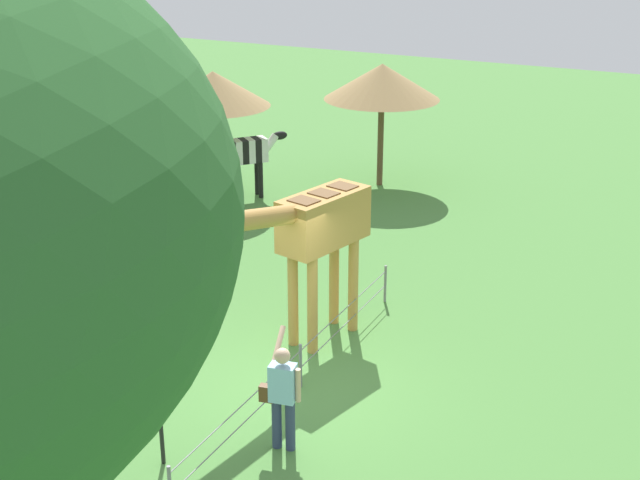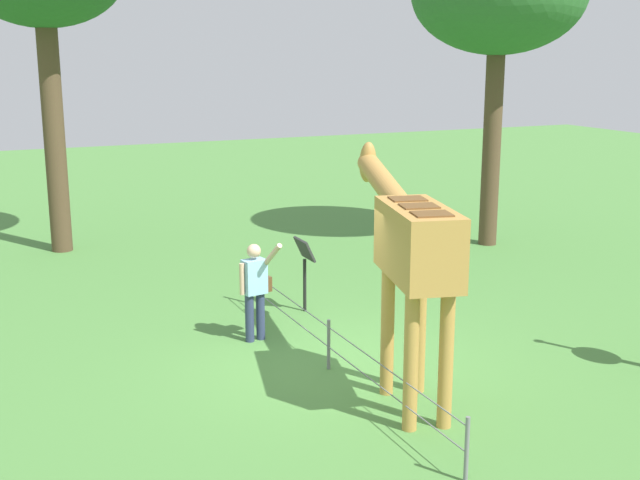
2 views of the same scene
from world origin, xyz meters
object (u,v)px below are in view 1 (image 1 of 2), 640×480
(visitor, at_px, (282,392))
(info_sign, at_px, (159,403))
(shade_hut_near, at_px, (80,113))
(giraffe, at_px, (312,230))
(ostrich, at_px, (148,233))
(shade_hut_aside, at_px, (213,89))
(shade_hut_far, at_px, (382,82))
(zebra, at_px, (246,154))

(visitor, height_order, info_sign, visitor)
(shade_hut_near, height_order, info_sign, shade_hut_near)
(giraffe, height_order, visitor, giraffe)
(shade_hut_near, relative_size, info_sign, 2.32)
(giraffe, relative_size, shade_hut_near, 1.22)
(ostrich, bearing_deg, shade_hut_aside, -160.70)
(shade_hut_near, xyz_separation_m, shade_hut_far, (-5.64, 5.18, 0.19))
(shade_hut_far, xyz_separation_m, shade_hut_aside, (2.85, -3.34, 0.03))
(giraffe, bearing_deg, ostrich, -99.20)
(visitor, height_order, zebra, visitor)
(shade_hut_far, xyz_separation_m, info_sign, (12.90, 2.19, -1.84))
(giraffe, height_order, shade_hut_aside, shade_hut_aside)
(giraffe, xyz_separation_m, ostrich, (-0.63, -3.90, -0.93))
(shade_hut_far, bearing_deg, giraffe, 15.43)
(zebra, xyz_separation_m, info_sign, (10.38, 4.85, -0.21))
(visitor, bearing_deg, shade_hut_near, -125.54)
(ostrich, relative_size, info_sign, 1.70)
(visitor, xyz_separation_m, shade_hut_far, (-11.84, -3.49, 1.89))
(giraffe, xyz_separation_m, info_sign, (4.03, -0.25, -1.16))
(zebra, distance_m, shade_hut_far, 4.01)
(giraffe, xyz_separation_m, shade_hut_near, (-3.23, -7.63, 0.50))
(ostrich, distance_m, shade_hut_near, 4.77)
(giraffe, relative_size, shade_hut_aside, 1.14)
(shade_hut_aside, bearing_deg, info_sign, 28.83)
(giraffe, distance_m, shade_hut_aside, 8.38)
(shade_hut_aside, bearing_deg, giraffe, 43.85)
(visitor, relative_size, shade_hut_near, 0.55)
(shade_hut_far, relative_size, shade_hut_aside, 1.00)
(zebra, distance_m, shade_hut_aside, 1.82)
(giraffe, distance_m, ostrich, 4.06)
(zebra, bearing_deg, ostrich, 11.87)
(visitor, xyz_separation_m, shade_hut_aside, (-8.99, -6.83, 1.92))
(shade_hut_near, height_order, shade_hut_aside, shade_hut_aside)
(giraffe, xyz_separation_m, shade_hut_far, (-8.87, -2.45, 0.69))
(zebra, bearing_deg, giraffe, 38.77)
(giraffe, height_order, ostrich, giraffe)
(ostrich, bearing_deg, visitor, 53.94)
(shade_hut_near, xyz_separation_m, info_sign, (7.26, 7.38, -1.66))
(visitor, height_order, shade_hut_aside, shade_hut_aside)
(visitor, relative_size, shade_hut_far, 0.51)
(ostrich, relative_size, shade_hut_aside, 0.69)
(info_sign, bearing_deg, shade_hut_near, -134.53)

